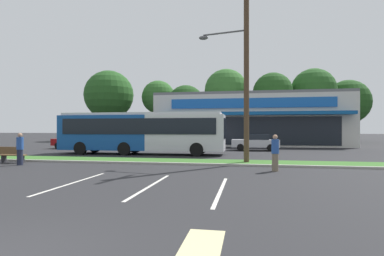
# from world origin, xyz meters

# --- Properties ---
(grass_median) EXTENTS (56.00, 2.20, 0.12)m
(grass_median) POSITION_xyz_m (0.00, 14.00, 0.06)
(grass_median) COLOR #386B28
(grass_median) RESTS_ON ground_plane
(curb_lip) EXTENTS (56.00, 0.24, 0.12)m
(curb_lip) POSITION_xyz_m (0.00, 12.78, 0.06)
(curb_lip) COLOR #99968C
(curb_lip) RESTS_ON ground_plane
(parking_stripe_0) EXTENTS (0.12, 4.80, 0.01)m
(parking_stripe_0) POSITION_xyz_m (-2.59, 6.58, 0.00)
(parking_stripe_0) COLOR silver
(parking_stripe_0) RESTS_ON ground_plane
(parking_stripe_1) EXTENTS (0.12, 4.80, 0.01)m
(parking_stripe_1) POSITION_xyz_m (0.43, 6.50, 0.00)
(parking_stripe_1) COLOR silver
(parking_stripe_1) RESTS_ON ground_plane
(parking_stripe_2) EXTENTS (0.12, 4.80, 0.01)m
(parking_stripe_2) POSITION_xyz_m (2.93, 6.18, 0.00)
(parking_stripe_2) COLOR silver
(parking_stripe_2) RESTS_ON ground_plane
(lot_arrow) EXTENTS (0.70, 1.60, 0.01)m
(lot_arrow) POSITION_xyz_m (3.02, 1.43, 0.00)
(lot_arrow) COLOR beige
(lot_arrow) RESTS_ON ground_plane
(storefront_building) EXTENTS (22.08, 11.56, 6.16)m
(storefront_building) POSITION_xyz_m (4.12, 35.11, 3.08)
(storefront_building) COLOR beige
(storefront_building) RESTS_ON ground_plane
(tree_far_left) EXTENTS (8.22, 8.22, 11.80)m
(tree_far_left) POSITION_xyz_m (-19.28, 44.55, 7.68)
(tree_far_left) COLOR #473323
(tree_far_left) RESTS_ON ground_plane
(tree_left) EXTENTS (5.71, 5.71, 10.28)m
(tree_left) POSITION_xyz_m (-11.34, 46.98, 7.40)
(tree_left) COLOR #473323
(tree_left) RESTS_ON ground_plane
(tree_mid_left) EXTENTS (6.30, 6.30, 9.30)m
(tree_mid_left) POSITION_xyz_m (-6.42, 46.57, 6.14)
(tree_mid_left) COLOR #473323
(tree_mid_left) RESTS_ON ground_plane
(tree_mid) EXTENTS (6.74, 6.74, 11.29)m
(tree_mid) POSITION_xyz_m (0.50, 44.11, 7.90)
(tree_mid) COLOR #473323
(tree_mid) RESTS_ON ground_plane
(tree_mid_right) EXTENTS (5.88, 5.88, 10.36)m
(tree_mid_right) POSITION_xyz_m (7.51, 43.23, 7.39)
(tree_mid_right) COLOR #473323
(tree_mid_right) RESTS_ON ground_plane
(tree_right) EXTENTS (6.72, 6.72, 11.10)m
(tree_right) POSITION_xyz_m (13.63, 44.99, 7.72)
(tree_right) COLOR #473323
(tree_right) RESTS_ON ground_plane
(tree_far_right) EXTENTS (6.75, 6.75, 9.52)m
(tree_far_right) POSITION_xyz_m (19.05, 46.91, 6.13)
(tree_far_right) COLOR #473323
(tree_far_right) RESTS_ON ground_plane
(utility_pole) EXTENTS (3.14, 2.38, 10.59)m
(utility_pole) POSITION_xyz_m (3.60, 13.86, 5.65)
(utility_pole) COLOR #4C3826
(utility_pole) RESTS_ON ground_plane
(city_bus) EXTENTS (13.06, 2.83, 3.25)m
(city_bus) POSITION_xyz_m (-4.38, 19.09, 1.77)
(city_bus) COLOR #144793
(city_bus) RESTS_ON ground_plane
(bus_stop_bench) EXTENTS (1.60, 0.45, 0.95)m
(bus_stop_bench) POSITION_xyz_m (-9.90, 12.02, 0.50)
(bus_stop_bench) COLOR brown
(bus_stop_bench) RESTS_ON ground_plane
(car_1) EXTENTS (4.25, 1.87, 1.48)m
(car_1) POSITION_xyz_m (4.53, 24.80, 0.76)
(car_1) COLOR #B7B7BC
(car_1) RESTS_ON ground_plane
(car_2) EXTENTS (4.21, 1.87, 1.51)m
(car_2) POSITION_xyz_m (-13.32, 24.40, 0.77)
(car_2) COLOR maroon
(car_2) RESTS_ON ground_plane
(pedestrian_near_bench) EXTENTS (0.36, 0.36, 1.78)m
(pedestrian_near_bench) POSITION_xyz_m (-8.58, 11.09, 0.89)
(pedestrian_near_bench) COLOR #1E2338
(pedestrian_near_bench) RESTS_ON ground_plane
(pedestrian_by_pole) EXTENTS (0.35, 0.35, 1.73)m
(pedestrian_by_pole) POSITION_xyz_m (5.08, 11.11, 0.87)
(pedestrian_by_pole) COLOR #726651
(pedestrian_by_pole) RESTS_ON ground_plane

